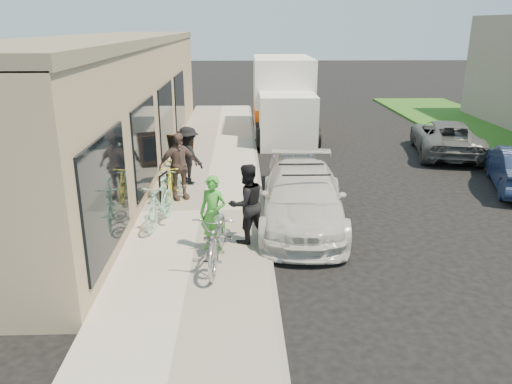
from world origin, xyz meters
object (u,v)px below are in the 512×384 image
object	(u,v)px
bike_rack	(164,185)
tandem_bike	(218,236)
cruiser_bike_c	(171,181)
bystander_b	(178,166)
cruiser_bike_b	(173,181)
moving_truck	(283,101)
man_standing	(246,204)
cruiser_bike_a	(160,203)
sedan_silver	(298,175)
far_car_gray	(446,138)
woman_rider	(213,214)
sedan_white	(303,198)
bystander_a	(188,155)
sandwich_board	(181,150)

from	to	relation	value
bike_rack	tandem_bike	world-z (taller)	tandem_bike
cruiser_bike_c	bystander_b	size ratio (longest dim) A/B	0.90
cruiser_bike_b	bike_rack	bearing A→B (deg)	-90.17
cruiser_bike_c	moving_truck	bearing A→B (deg)	65.32
cruiser_bike_b	man_standing	bearing A→B (deg)	-41.10
moving_truck	cruiser_bike_a	size ratio (longest dim) A/B	3.76
sedan_silver	cruiser_bike_c	xyz separation A→B (m)	(-3.46, -0.49, 0.01)
far_car_gray	woman_rider	xyz separation A→B (m)	(-8.12, -8.27, 0.30)
tandem_bike	sedan_silver	bearing A→B (deg)	69.44
sedan_white	bystander_a	distance (m)	4.22
sandwich_board	cruiser_bike_c	world-z (taller)	sandwich_board
sedan_silver	woman_rider	world-z (taller)	woman_rider
sedan_white	sedan_silver	size ratio (longest dim) A/B	1.34
bike_rack	woman_rider	size ratio (longest dim) A/B	0.51
sandwich_board	moving_truck	bearing A→B (deg)	80.99
sedan_white	bystander_a	world-z (taller)	bystander_a
moving_truck	man_standing	distance (m)	12.03
sedan_white	cruiser_bike_b	xyz separation A→B (m)	(-3.28, 1.84, -0.13)
man_standing	cruiser_bike_a	distance (m)	2.25
bike_rack	moving_truck	size ratio (longest dim) A/B	0.12
bystander_b	sandwich_board	bearing A→B (deg)	70.12
far_car_gray	bike_rack	bearing A→B (deg)	41.48
bike_rack	cruiser_bike_a	size ratio (longest dim) A/B	0.46
sedan_silver	moving_truck	world-z (taller)	moving_truck
bike_rack	man_standing	distance (m)	3.30
man_standing	bystander_b	distance (m)	3.33
bystander_a	sedan_white	bearing A→B (deg)	178.83
sedan_white	cruiser_bike_c	distance (m)	3.70
moving_truck	far_car_gray	world-z (taller)	moving_truck
bystander_a	sandwich_board	bearing A→B (deg)	-32.99
sedan_white	cruiser_bike_a	size ratio (longest dim) A/B	2.78
bike_rack	sedan_white	bearing A→B (deg)	-20.37
sandwich_board	cruiser_bike_b	world-z (taller)	sandwich_board
cruiser_bike_a	cruiser_bike_b	world-z (taller)	cruiser_bike_a
bystander_a	bystander_b	size ratio (longest dim) A/B	0.93
cruiser_bike_a	cruiser_bike_c	bearing A→B (deg)	101.19
cruiser_bike_c	sedan_silver	bearing A→B (deg)	5.88
man_standing	cruiser_bike_a	size ratio (longest dim) A/B	0.97
moving_truck	cruiser_bike_b	xyz separation A→B (m)	(-3.71, -8.83, -0.87)
moving_truck	far_car_gray	bearing A→B (deg)	-34.44
cruiser_bike_a	bystander_a	world-z (taller)	bystander_a
cruiser_bike_c	bystander_a	distance (m)	1.41
woman_rider	cruiser_bike_b	world-z (taller)	woman_rider
cruiser_bike_a	bystander_b	xyz separation A→B (m)	(0.24, 1.83, 0.37)
cruiser_bike_a	cruiser_bike_b	size ratio (longest dim) A/B	1.12
woman_rider	bystander_b	distance (m)	3.39
woman_rider	cruiser_bike_b	size ratio (longest dim) A/B	1.01
sedan_silver	cruiser_bike_a	xyz separation A→B (m)	(-3.48, -2.38, 0.06)
sedan_white	cruiser_bike_b	size ratio (longest dim) A/B	3.13
moving_truck	woman_rider	size ratio (longest dim) A/B	4.19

